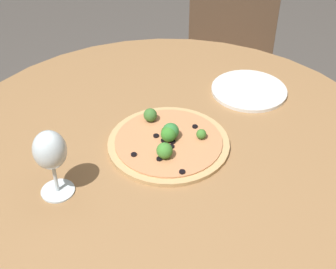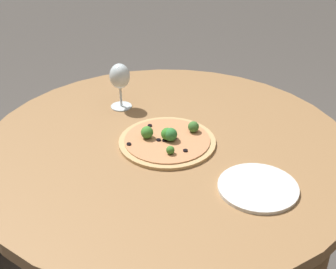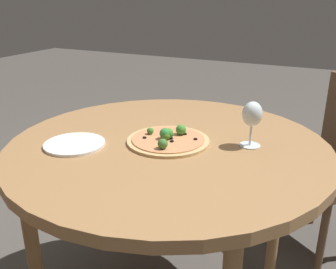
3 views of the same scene
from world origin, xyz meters
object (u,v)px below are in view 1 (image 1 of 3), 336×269
object	(u,v)px
chair	(225,63)
plate_near	(249,90)
wine_glass	(50,152)
pizza	(168,140)

from	to	relation	value
chair	plate_near	xyz separation A→B (m)	(-0.65, 0.19, 0.29)
chair	wine_glass	world-z (taller)	wine_glass
pizza	plate_near	distance (m)	0.33
wine_glass	plate_near	xyz separation A→B (m)	(0.27, -0.55, -0.11)
wine_glass	plate_near	size ratio (longest dim) A/B	0.75
chair	plate_near	world-z (taller)	chair
pizza	wine_glass	xyz separation A→B (m)	(-0.10, 0.27, 0.10)
plate_near	chair	bearing A→B (deg)	-16.56
plate_near	wine_glass	bearing A→B (deg)	115.64
pizza	wine_glass	bearing A→B (deg)	109.54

